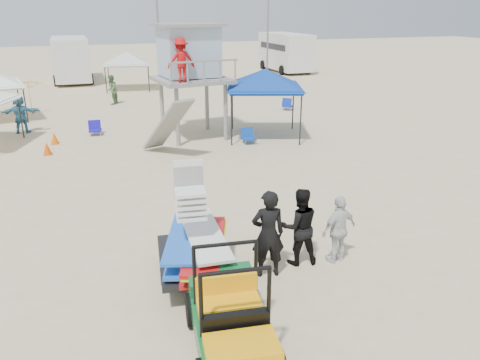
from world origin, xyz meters
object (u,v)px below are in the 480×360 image
object	(u,v)px
lifeguard_tower	(189,56)
canopy_blue	(265,72)
utility_cart	(230,311)
surf_trailer	(193,241)
man_left	(268,234)

from	to	relation	value
lifeguard_tower	canopy_blue	world-z (taller)	lifeguard_tower
lifeguard_tower	canopy_blue	distance (m)	3.29
utility_cart	surf_trailer	size ratio (longest dim) A/B	0.89
utility_cart	lifeguard_tower	world-z (taller)	lifeguard_tower
lifeguard_tower	surf_trailer	bearing A→B (deg)	-103.84
lifeguard_tower	canopy_blue	bearing A→B (deg)	-19.70
surf_trailer	canopy_blue	size ratio (longest dim) A/B	0.73
utility_cart	lifeguard_tower	size ratio (longest dim) A/B	0.53
surf_trailer	canopy_blue	world-z (taller)	canopy_blue
surf_trailer	lifeguard_tower	xyz separation A→B (m)	(2.81, 11.40, 2.54)
utility_cart	man_left	distance (m)	2.54
utility_cart	lifeguard_tower	xyz separation A→B (m)	(2.81, 13.73, 2.65)
man_left	lifeguard_tower	bearing A→B (deg)	-86.67
surf_trailer	lifeguard_tower	bearing A→B (deg)	76.16
utility_cart	canopy_blue	world-z (taller)	canopy_blue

